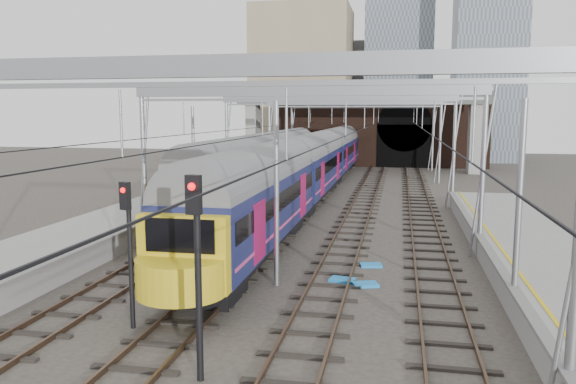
% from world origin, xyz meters
% --- Properties ---
extents(ground, '(160.00, 160.00, 0.00)m').
position_xyz_m(ground, '(0.00, 0.00, 0.00)').
color(ground, '#38332D').
rests_on(ground, ground).
extents(platform_left, '(4.32, 55.00, 1.12)m').
position_xyz_m(platform_left, '(-10.18, 2.50, 0.55)').
color(platform_left, gray).
rests_on(platform_left, ground).
extents(tracks, '(14.40, 80.00, 0.22)m').
position_xyz_m(tracks, '(0.00, 15.00, 0.02)').
color(tracks, '#4C3828').
rests_on(tracks, ground).
extents(overhead_line, '(16.80, 80.00, 8.00)m').
position_xyz_m(overhead_line, '(0.00, 21.49, 6.57)').
color(overhead_line, gray).
rests_on(overhead_line, ground).
extents(retaining_wall, '(28.00, 2.75, 9.00)m').
position_xyz_m(retaining_wall, '(1.40, 51.93, 4.33)').
color(retaining_wall, black).
rests_on(retaining_wall, ground).
extents(overbridge, '(28.00, 3.00, 9.25)m').
position_xyz_m(overbridge, '(0.00, 46.00, 7.27)').
color(overbridge, gray).
rests_on(overbridge, ground).
extents(city_skyline, '(37.50, 27.50, 60.00)m').
position_xyz_m(city_skyline, '(2.73, 70.48, 17.09)').
color(city_skyline, tan).
rests_on(city_skyline, ground).
extents(train_main, '(3.00, 69.35, 5.10)m').
position_xyz_m(train_main, '(-2.00, 32.09, 2.61)').
color(train_main, black).
rests_on(train_main, ground).
extents(train_second, '(2.96, 34.28, 5.04)m').
position_xyz_m(train_second, '(-6.00, 24.55, 2.58)').
color(train_second, black).
rests_on(train_second, ground).
extents(signal_near_left, '(0.37, 0.46, 4.55)m').
position_xyz_m(signal_near_left, '(-3.40, -3.16, 2.90)').
color(signal_near_left, black).
rests_on(signal_near_left, ground).
extents(signal_near_centre, '(0.38, 0.48, 5.13)m').
position_xyz_m(signal_near_centre, '(-0.19, -5.99, 3.21)').
color(signal_near_centre, black).
rests_on(signal_near_centre, ground).
extents(equip_cover_a, '(1.05, 0.83, 0.11)m').
position_xyz_m(equip_cover_a, '(2.41, 3.01, 0.06)').
color(equip_cover_a, '#1C82D3').
rests_on(equip_cover_a, ground).
extents(equip_cover_b, '(1.10, 0.93, 0.11)m').
position_xyz_m(equip_cover_b, '(3.35, 2.58, 0.06)').
color(equip_cover_b, '#1C82D3').
rests_on(equip_cover_b, ground).
extents(equip_cover_c, '(1.02, 0.81, 0.11)m').
position_xyz_m(equip_cover_c, '(3.42, 5.41, 0.05)').
color(equip_cover_c, '#1C82D3').
rests_on(equip_cover_c, ground).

